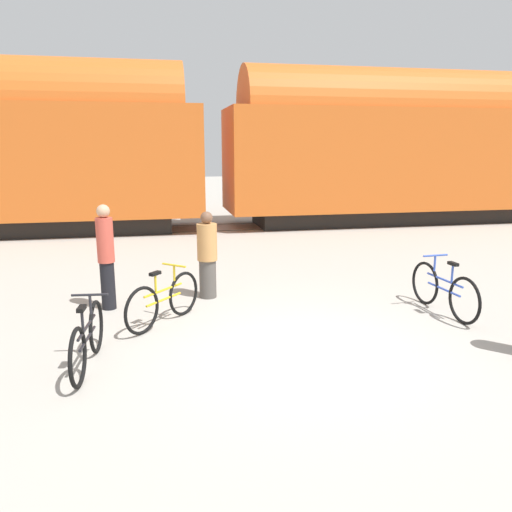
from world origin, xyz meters
TOP-DOWN VIEW (x-y plane):
  - ground_plane at (0.00, 0.00)m, footprint 80.00×80.00m
  - freight_train at (0.00, 10.74)m, footprint 55.14×2.92m
  - rail_near at (0.00, 10.02)m, footprint 67.14×0.07m
  - rail_far at (0.00, 11.46)m, footprint 67.14×0.07m
  - bicycle_yellow at (-1.90, 1.47)m, footprint 1.17×1.34m
  - bicycle_black at (-2.87, 0.04)m, footprint 0.46×1.72m
  - bicycle_blue at (2.67, 1.08)m, footprint 0.46×1.82m
  - person_in_red at (-2.82, 2.41)m, footprint 0.28×0.28m
  - person_in_tan at (-1.08, 2.75)m, footprint 0.37×0.37m

SIDE VIEW (x-z plane):
  - ground_plane at x=0.00m, z-range 0.00..0.00m
  - rail_near at x=0.00m, z-range 0.00..0.01m
  - rail_far at x=0.00m, z-range 0.00..0.01m
  - bicycle_black at x=-2.87m, z-range -0.07..0.82m
  - bicycle_yellow at x=-1.90m, z-range -0.07..0.84m
  - bicycle_blue at x=2.67m, z-range -0.07..0.87m
  - person_in_tan at x=-1.08m, z-range -0.01..1.59m
  - person_in_red at x=-2.82m, z-range 0.03..1.83m
  - freight_train at x=0.00m, z-range 0.14..5.51m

